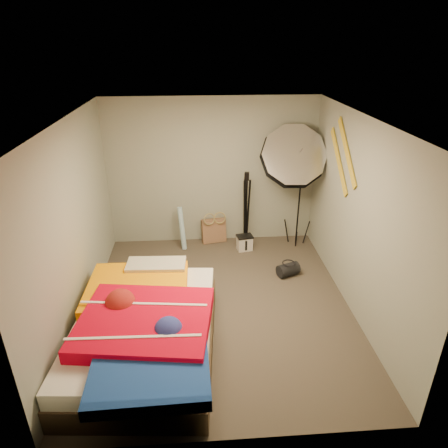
{
  "coord_description": "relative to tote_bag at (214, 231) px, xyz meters",
  "views": [
    {
      "loc": [
        -0.27,
        -4.44,
        3.34
      ],
      "look_at": [
        0.1,
        0.6,
        0.95
      ],
      "focal_mm": 32.0,
      "sensor_mm": 36.0,
      "label": 1
    }
  ],
  "objects": [
    {
      "name": "duffel_bag",
      "position": [
        1.08,
        -1.21,
        -0.11
      ],
      "size": [
        0.38,
        0.31,
        0.2
      ],
      "primitive_type": "cylinder",
      "rotation": [
        0.0,
        1.57,
        0.38
      ],
      "color": "black",
      "rests_on": "floor"
    },
    {
      "name": "camera_case",
      "position": [
        0.51,
        -0.35,
        -0.09
      ],
      "size": [
        0.27,
        0.22,
        0.25
      ],
      "primitive_type": "cube",
      "rotation": [
        0.0,
        0.0,
        0.18
      ],
      "color": "silver",
      "rests_on": "floor"
    },
    {
      "name": "floor",
      "position": [
        -0.01,
        -1.9,
        -0.21
      ],
      "size": [
        4.0,
        4.0,
        0.0
      ],
      "primitive_type": "plane",
      "color": "#4E443A",
      "rests_on": "ground"
    },
    {
      "name": "wall_stripe_lower",
      "position": [
        1.72,
        -1.05,
        1.54
      ],
      "size": [
        0.02,
        0.91,
        0.78
      ],
      "primitive_type": "cube",
      "rotation": [
        0.7,
        0.0,
        0.0
      ],
      "color": "gold",
      "rests_on": "wall_right"
    },
    {
      "name": "wall_right",
      "position": [
        1.74,
        -1.9,
        1.04
      ],
      "size": [
        0.0,
        4.0,
        4.0
      ],
      "primitive_type": "plane",
      "rotation": [
        1.57,
        0.0,
        -1.57
      ],
      "color": "gray",
      "rests_on": "floor"
    },
    {
      "name": "wall_front",
      "position": [
        -0.01,
        -3.9,
        1.04
      ],
      "size": [
        3.5,
        0.0,
        3.5
      ],
      "primitive_type": "plane",
      "rotation": [
        -1.57,
        0.0,
        0.0
      ],
      "color": "gray",
      "rests_on": "floor"
    },
    {
      "name": "wall_left",
      "position": [
        -1.76,
        -1.9,
        1.04
      ],
      "size": [
        0.0,
        4.0,
        4.0
      ],
      "primitive_type": "plane",
      "rotation": [
        1.57,
        0.0,
        1.57
      ],
      "color": "gray",
      "rests_on": "floor"
    },
    {
      "name": "bed",
      "position": [
        -0.91,
        -2.71,
        0.11
      ],
      "size": [
        1.7,
        2.44,
        0.65
      ],
      "color": "#433322",
      "rests_on": "floor"
    },
    {
      "name": "tote_bag",
      "position": [
        0.0,
        0.0,
        0.0
      ],
      "size": [
        0.45,
        0.27,
        0.44
      ],
      "primitive_type": "cube",
      "rotation": [
        -0.14,
        0.0,
        0.2
      ],
      "color": "#9B7052",
      "rests_on": "floor"
    },
    {
      "name": "wrapping_roll",
      "position": [
        -0.55,
        -0.2,
        0.16
      ],
      "size": [
        0.17,
        0.23,
        0.75
      ],
      "primitive_type": "cylinder",
      "rotation": [
        -0.17,
        0.0,
        0.43
      ],
      "color": "#5BA4C6",
      "rests_on": "floor"
    },
    {
      "name": "wall_back",
      "position": [
        -0.01,
        0.1,
        1.04
      ],
      "size": [
        3.5,
        0.0,
        3.5
      ],
      "primitive_type": "plane",
      "rotation": [
        1.57,
        0.0,
        0.0
      ],
      "color": "gray",
      "rests_on": "floor"
    },
    {
      "name": "wall_stripe_upper",
      "position": [
        1.72,
        -1.3,
        1.74
      ],
      "size": [
        0.02,
        0.91,
        0.78
      ],
      "primitive_type": "cube",
      "rotation": [
        0.7,
        0.0,
        0.0
      ],
      "color": "gold",
      "rests_on": "wall_right"
    },
    {
      "name": "camera_tripod",
      "position": [
        0.54,
        -0.21,
        0.56
      ],
      "size": [
        0.09,
        0.09,
        1.34
      ],
      "color": "black",
      "rests_on": "floor"
    },
    {
      "name": "ceiling",
      "position": [
        -0.01,
        -1.9,
        2.29
      ],
      "size": [
        4.0,
        4.0,
        0.0
      ],
      "primitive_type": "plane",
      "rotation": [
        3.14,
        0.0,
        0.0
      ],
      "color": "silver",
      "rests_on": "wall_back"
    },
    {
      "name": "photo_umbrella",
      "position": [
        1.25,
        -0.29,
        1.39
      ],
      "size": [
        1.33,
        1.02,
        2.23
      ],
      "color": "black",
      "rests_on": "floor"
    }
  ]
}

